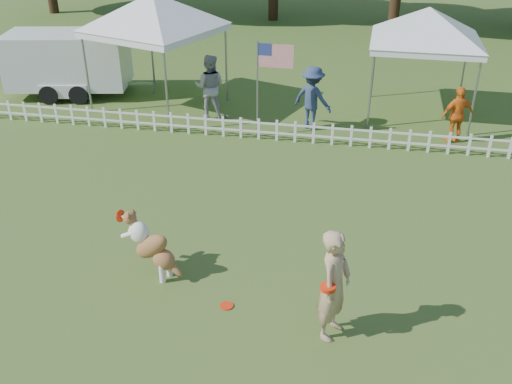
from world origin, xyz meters
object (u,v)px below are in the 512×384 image
(handler, at_px, (334,285))
(spectator_b, at_px, (312,98))
(dog, at_px, (152,247))
(flag_pole, at_px, (257,90))
(canopy_tent_right, at_px, (422,64))
(cargo_trailer, at_px, (69,64))
(frisbee_on_turf, at_px, (227,306))
(spectator_c, at_px, (458,115))
(spectator_a, at_px, (210,87))
(canopy_tent_left, at_px, (157,53))

(handler, distance_m, spectator_b, 8.52)
(dog, height_order, flag_pole, flag_pole)
(canopy_tent_right, bearing_deg, cargo_trailer, -177.61)
(frisbee_on_turf, distance_m, canopy_tent_right, 10.55)
(dog, xyz_separation_m, spectator_c, (5.88, 7.26, 0.18))
(cargo_trailer, height_order, spectator_b, cargo_trailer)
(handler, height_order, spectator_b, handler)
(spectator_b, bearing_deg, spectator_a, 20.55)
(canopy_tent_right, relative_size, flag_pole, 1.18)
(frisbee_on_turf, bearing_deg, cargo_trailer, 128.56)
(cargo_trailer, relative_size, spectator_b, 2.62)
(spectator_b, bearing_deg, spectator_c, -158.52)
(dog, bearing_deg, cargo_trailer, 141.70)
(canopy_tent_left, height_order, canopy_tent_right, canopy_tent_left)
(canopy_tent_left, xyz_separation_m, spectator_c, (8.74, -1.16, -0.91))
(handler, height_order, spectator_c, handler)
(frisbee_on_turf, distance_m, spectator_a, 8.82)
(handler, distance_m, cargo_trailer, 13.59)
(canopy_tent_right, height_order, cargo_trailer, canopy_tent_right)
(spectator_a, bearing_deg, canopy_tent_right, -168.10)
(flag_pole, bearing_deg, spectator_c, 7.81)
(handler, bearing_deg, spectator_a, 45.20)
(handler, distance_m, canopy_tent_right, 10.29)
(handler, bearing_deg, dog, 93.32)
(canopy_tent_left, bearing_deg, handler, -37.61)
(spectator_c, bearing_deg, spectator_a, -27.52)
(dog, bearing_deg, canopy_tent_left, 126.03)
(handler, xyz_separation_m, spectator_b, (-1.24, 8.43, -0.03))
(dog, height_order, frisbee_on_turf, dog)
(frisbee_on_turf, distance_m, flag_pole, 7.42)
(handler, bearing_deg, canopy_tent_right, 9.13)
(spectator_b, bearing_deg, canopy_tent_right, -125.07)
(dog, relative_size, spectator_c, 0.77)
(canopy_tent_left, relative_size, flag_pole, 1.28)
(flag_pole, bearing_deg, dog, -93.80)
(canopy_tent_left, distance_m, spectator_b, 4.99)
(handler, height_order, canopy_tent_left, canopy_tent_left)
(dog, xyz_separation_m, canopy_tent_left, (-2.87, 8.43, 1.09))
(handler, bearing_deg, flag_pole, 38.26)
(handler, xyz_separation_m, frisbee_on_turf, (-1.75, 0.29, -0.91))
(dog, distance_m, frisbee_on_turf, 1.69)
(handler, xyz_separation_m, spectator_c, (2.66, 8.16, -0.15))
(canopy_tent_left, bearing_deg, spectator_c, 11.68)
(spectator_c, bearing_deg, handler, 48.75)
(handler, distance_m, flag_pole, 8.00)
(handler, xyz_separation_m, flag_pole, (-2.65, 7.54, 0.39))
(canopy_tent_left, relative_size, canopy_tent_right, 1.09)
(dog, distance_m, spectator_c, 9.34)
(flag_pole, bearing_deg, canopy_tent_left, 153.66)
(canopy_tent_right, bearing_deg, frisbee_on_turf, -108.57)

